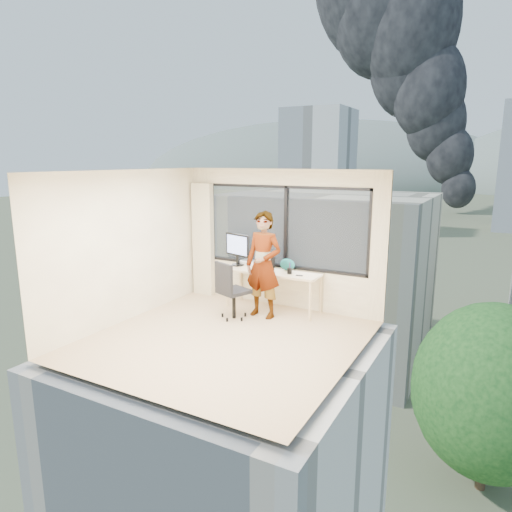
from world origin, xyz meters
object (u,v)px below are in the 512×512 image
Objects in this scene: game_console at (248,262)px; laptop at (263,264)px; monitor at (238,249)px; desk at (273,290)px; person at (263,265)px; chair at (234,289)px; handbag at (287,264)px.

laptop is (0.48, -0.28, 0.08)m from game_console.
laptop reaches higher than game_console.
desk is at bearing 12.65° from monitor.
person reaches higher than game_console.
game_console is (-0.29, 1.00, 0.26)m from chair.
person is (0.02, -0.42, 0.57)m from desk.
monitor reaches higher than chair.
monitor reaches higher than game_console.
handbag is at bearing -4.81° from game_console.
chair is 2.84× the size of laptop.
person is 0.44m from laptop.
laptop is at bearing 95.34° from chair.
chair is 3.54× the size of game_console.
desk is at bearing -136.10° from handbag.
person is 6.59× the size of handbag.
monitor reaches higher than handbag.
game_console is (-0.68, 0.24, 0.41)m from desk.
laptop is (-0.21, 0.38, -0.08)m from person.
monitor is at bearing 175.70° from desk.
desk is 6.05× the size of game_console.
chair is at bearing -114.68° from handbag.
chair reaches higher than laptop.
monitor is 2.10× the size of game_console.
monitor is (-0.82, 0.48, 0.12)m from person.
laptop is at bearing 123.21° from person.
desk is at bearing 24.58° from laptop.
handbag is at bearing 76.97° from chair.
chair is 3.67× the size of handbag.
laptop is at bearing -146.34° from handbag.
laptop is at bearing 7.91° from monitor.
chair is 1.15m from handbag.
handbag is at bearing 38.59° from laptop.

